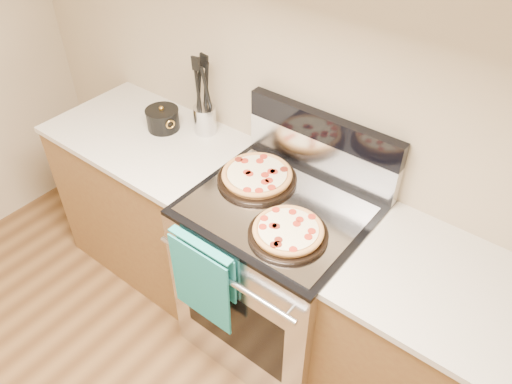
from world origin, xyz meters
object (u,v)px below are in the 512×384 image
Objects in this scene: pepperoni_pizza_back at (257,176)px; utensil_crock at (205,120)px; pepperoni_pizza_front at (288,232)px; saucepan at (163,120)px; range_body at (277,277)px.

utensil_crock is at bearing 160.09° from pepperoni_pizza_back.
pepperoni_pizza_front is 1.91× the size of saucepan.
saucepan is at bearing 165.22° from pepperoni_pizza_front.
saucepan is (-0.66, 0.06, 0.01)m from pepperoni_pizza_back.
utensil_crock is (-0.78, 0.37, 0.03)m from pepperoni_pizza_front.
range_body is 6.24× the size of utensil_crock.
utensil_crock reaches higher than pepperoni_pizza_front.
range_body is 0.53m from pepperoni_pizza_front.
pepperoni_pizza_front is 0.87m from utensil_crock.
pepperoni_pizza_back is at bearing -19.91° from utensil_crock.
pepperoni_pizza_front is (0.13, -0.13, 0.50)m from range_body.
utensil_crock is (-0.47, 0.17, 0.03)m from pepperoni_pizza_back.
pepperoni_pizza_back is 0.37m from pepperoni_pizza_front.
saucepan is at bearing 175.02° from pepperoni_pizza_back.
range_body is 2.53× the size of pepperoni_pizza_back.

